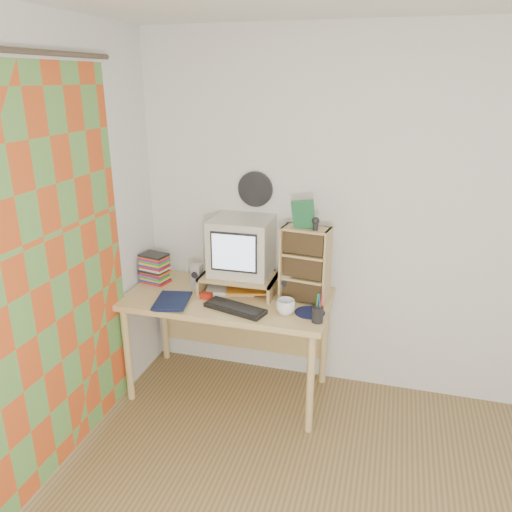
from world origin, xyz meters
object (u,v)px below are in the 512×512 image
Objects in this scene: desk at (231,310)px; dvd_stack at (154,265)px; diary at (156,299)px; crt_monitor at (241,247)px; keyboard at (235,308)px; cd_rack at (305,265)px; mug at (286,307)px.

dvd_stack is (-0.59, 0.04, 0.27)m from desk.
dvd_stack reaches higher than desk.
diary is (-0.43, -0.28, 0.16)m from desk.
crt_monitor is 0.46m from keyboard.
crt_monitor is (0.05, 0.09, 0.45)m from desk.
cd_rack is at bearing 1.90° from desk.
cd_rack reaches higher than desk.
desk is at bearing 131.17° from keyboard.
crt_monitor is 3.33× the size of mug.
cd_rack is at bearing 6.58° from diary.
desk is at bearing 8.61° from dvd_stack.
keyboard is 0.81× the size of cd_rack.
crt_monitor and cd_rack have the same top height.
cd_rack reaches higher than keyboard.
crt_monitor is 1.55× the size of dvd_stack.
mug is at bearing -6.83° from diary.
keyboard is 1.55× the size of diary.
cd_rack reaches higher than mug.
cd_rack is 0.32m from mug.
diary is at bearing -175.72° from mug.
keyboard is at bearing -80.03° from crt_monitor.
mug reaches higher than diary.
crt_monitor is at bearing 117.11° from keyboard.
diary reaches higher than desk.
mug is 0.87m from diary.
diary is at bearing -160.64° from keyboard.
diary is at bearing -143.08° from crt_monitor.
keyboard is at bearing -8.05° from diary.
keyboard is at bearing -65.13° from desk.
cd_rack is at bearing -9.35° from crt_monitor.
diary reaches higher than keyboard.
mug is at bearing -100.14° from cd_rack.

